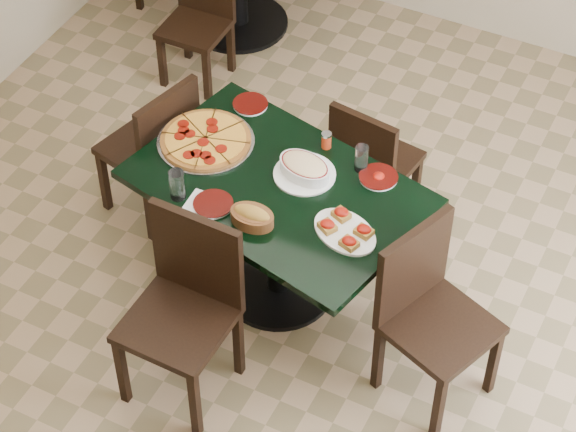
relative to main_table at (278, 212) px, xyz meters
The scene contains 18 objects.
floor 0.62m from the main_table, 41.51° to the right, with size 5.50×5.50×0.00m, color #907453.
main_table is the anchor object (origin of this frame).
chair_far 0.69m from the main_table, 72.10° to the left, with size 0.43×0.43×0.82m.
chair_near 0.67m from the main_table, 101.16° to the right, with size 0.47×0.47×0.98m.
chair_right 0.88m from the main_table, 12.53° to the right, with size 0.57×0.57×0.94m.
chair_left 0.85m from the main_table, 165.60° to the left, with size 0.51×0.51×0.90m.
back_chair_near 1.87m from the main_table, 131.73° to the left, with size 0.38×0.38×0.80m.
pepperoni_pizza 0.50m from the main_table, 166.59° to the left, with size 0.48×0.48×0.04m.
lasagna_casserole 0.27m from the main_table, 54.89° to the left, with size 0.30×0.30×0.09m.
bread_basket 0.35m from the main_table, 88.47° to the right, with size 0.21×0.15×0.09m.
bruschetta_platter 0.48m from the main_table, 18.66° to the right, with size 0.40×0.34×0.05m.
side_plate_near 0.38m from the main_table, 129.18° to the right, with size 0.19×0.19×0.02m.
side_plate_far_r 0.52m from the main_table, 32.13° to the left, with size 0.19×0.19×0.03m.
side_plate_far_l 0.63m from the main_table, 130.50° to the left, with size 0.18×0.18×0.02m.
napkin_setting 0.41m from the main_table, 131.56° to the right, with size 0.18×0.18×0.01m.
water_glass_a 0.48m from the main_table, 42.42° to the left, with size 0.06×0.06×0.14m, color white.
water_glass_b 0.54m from the main_table, 143.72° to the right, with size 0.07×0.07×0.16m, color white.
pepper_shaker 0.42m from the main_table, 75.30° to the left, with size 0.05×0.05×0.09m.
Camera 1 is at (1.56, -3.19, 4.46)m, focal length 70.00 mm.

